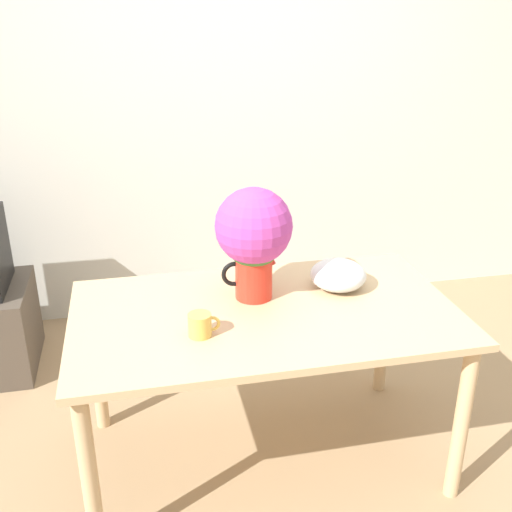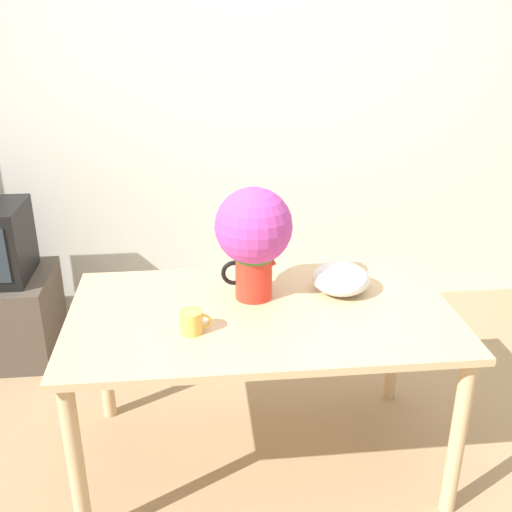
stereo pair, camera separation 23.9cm
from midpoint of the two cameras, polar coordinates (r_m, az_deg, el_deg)
The scene contains 6 objects.
ground_plane at distance 2.63m, azimuth 1.75°, elevation -21.62°, with size 12.00×12.00×0.00m, color #9E7F5B.
wall_back at distance 3.64m, azimuth -4.81°, elevation 14.28°, with size 8.00×0.05×2.60m.
table at distance 2.41m, azimuth -2.03°, elevation -7.12°, with size 1.51×0.86×0.73m.
flower_vase at distance 2.36m, azimuth -3.13°, elevation 1.98°, with size 0.31×0.31×0.46m.
coffee_mug at distance 2.19m, azimuth -8.44°, elevation -6.59°, with size 0.12×0.09×0.09m.
white_bowl at distance 2.52m, azimuth 5.16°, elevation -1.87°, with size 0.24×0.24×0.12m.
Camera 1 is at (-0.59, -1.79, 1.84)m, focal length 42.00 mm.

